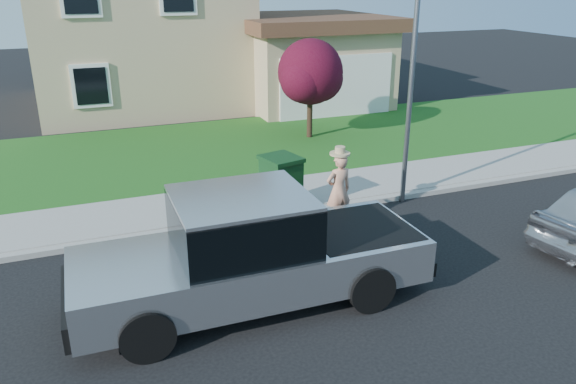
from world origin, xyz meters
The scene contains 10 objects.
ground centered at (0.00, 0.00, 0.00)m, with size 80.00×80.00×0.00m, color black.
curb centered at (1.00, 2.90, 0.06)m, with size 40.00×0.20×0.12m, color gray.
sidewalk centered at (1.00, 4.00, 0.07)m, with size 40.00×2.00×0.15m, color gray.
lawn centered at (1.00, 8.50, 0.05)m, with size 40.00×7.00×0.10m, color #185017.
house centered at (1.31, 16.38, 3.17)m, with size 14.00×11.30×6.85m.
pickup_truck centered at (-0.53, -0.21, 0.90)m, with size 5.93×2.31×1.94m.
woman centered at (2.20, 2.05, 0.85)m, with size 0.63×0.44×1.80m.
ornamental_tree centered at (4.42, 8.66, 2.15)m, with size 2.34×2.11×3.21m.
trash_bin centered at (1.26, 3.10, 0.77)m, with size 0.94×1.02×1.23m.
street_lamp centered at (4.28, 2.70, 2.85)m, with size 0.29×0.65×5.00m.
Camera 1 is at (-2.95, -8.07, 5.14)m, focal length 35.00 mm.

